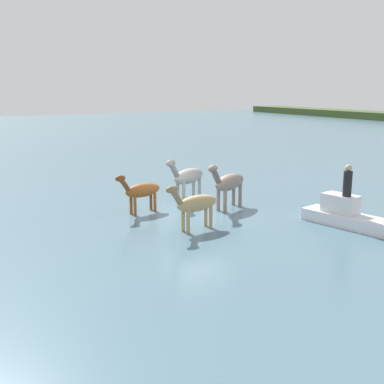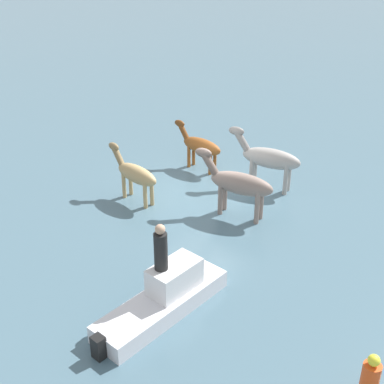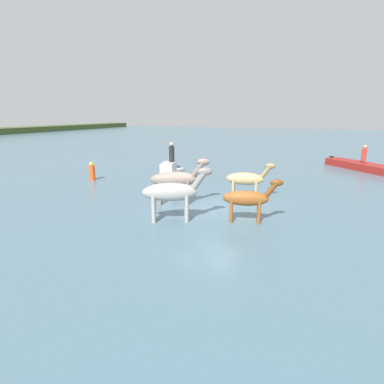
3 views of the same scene
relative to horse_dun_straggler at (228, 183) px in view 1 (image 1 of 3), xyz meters
name	(u,v)px [view 1 (image 1 of 3)]	position (x,y,z in m)	size (l,w,h in m)	color
ground_plane	(196,214)	(0.14, -1.64, -1.14)	(154.98, 154.98, 0.00)	#476675
horse_dun_straggler	(228,183)	(0.00, 0.00, 0.00)	(1.54, 2.57, 2.07)	gray
horse_pinto_flank	(195,204)	(2.09, -2.76, -0.16)	(0.84, 2.31, 1.78)	tan
horse_chestnut_trailing	(141,191)	(-1.14, -3.53, -0.20)	(0.90, 2.20, 1.71)	brown
horse_dark_mare	(187,177)	(-2.08, -0.87, 0.00)	(1.56, 2.56, 2.07)	#9E9993
boat_tender_starboard	(348,218)	(4.41, 2.51, -0.84)	(3.94, 1.80, 1.31)	silver
person_spotter_bow	(348,182)	(4.37, 2.37, 0.57)	(0.32, 0.32, 1.19)	black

